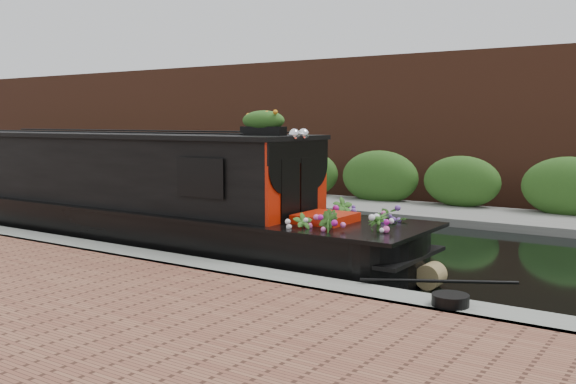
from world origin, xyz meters
The scene contains 8 objects.
ground centered at (0.00, 0.00, 0.00)m, with size 80.00×80.00×0.00m, color black.
near_bank_coping centered at (0.00, -3.30, 0.00)m, with size 40.00×0.60×0.50m, color gray.
far_bank_path centered at (0.00, 4.20, 0.00)m, with size 40.00×2.40×0.34m, color slate.
far_hedge centered at (0.00, 5.10, 0.00)m, with size 40.00×1.10×2.80m, color #2C561C.
far_brick_wall centered at (0.00, 7.20, 0.00)m, with size 40.00×1.00×8.00m, color brown.
narrowboat centered at (-1.58, -1.88, 0.75)m, with size 10.81×1.92×2.54m.
rope_fender centered at (4.21, -1.88, 0.17)m, with size 0.33×0.33×0.32m, color olive.
coiled_mooring_rope centered at (4.99, -3.34, 0.31)m, with size 0.39×0.39×0.12m, color black.
Camera 1 is at (7.25, -9.73, 2.18)m, focal length 40.00 mm.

